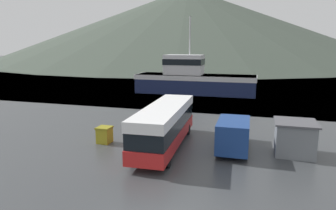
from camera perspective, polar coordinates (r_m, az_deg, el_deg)
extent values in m
plane|color=#3D5160|center=(153.09, 15.50, 7.90)|extent=(240.00, 240.00, 0.00)
cone|color=#3D473D|center=(168.02, 3.85, 14.96)|extent=(197.75, 197.75, 37.75)
cube|color=red|center=(22.52, -0.59, -5.80)|extent=(3.12, 10.67, 0.96)
cube|color=black|center=(22.25, -0.60, -3.27)|extent=(3.05, 10.45, 1.09)
cube|color=white|center=(22.04, -0.60, -1.04)|extent=(3.12, 10.67, 0.68)
cube|color=black|center=(27.32, 2.11, -0.98)|extent=(2.22, 0.19, 1.47)
cylinder|color=black|center=(26.35, -0.97, -4.36)|extent=(0.35, 0.92, 0.90)
cylinder|color=black|center=(25.90, 3.80, -4.66)|extent=(0.35, 0.92, 0.90)
cylinder|color=black|center=(19.65, -6.45, -9.92)|extent=(0.35, 0.92, 0.90)
cylinder|color=black|center=(19.04, -0.06, -10.54)|extent=(0.35, 0.92, 0.90)
cube|color=navy|center=(21.71, 12.31, -5.51)|extent=(2.25, 3.99, 2.03)
cube|color=navy|center=(24.54, 12.66, -4.70)|extent=(2.20, 1.74, 1.12)
cube|color=black|center=(23.51, 12.65, -3.08)|extent=(1.84, 0.10, 0.71)
cylinder|color=black|center=(24.54, 10.30, -5.96)|extent=(0.24, 0.70, 0.70)
cylinder|color=black|center=(24.46, 14.86, -6.22)|extent=(0.24, 0.70, 0.70)
cylinder|color=black|center=(21.23, 9.40, -8.66)|extent=(0.24, 0.70, 0.70)
cylinder|color=black|center=(21.14, 14.71, -8.97)|extent=(0.24, 0.70, 0.70)
cube|color=#19234C|center=(48.60, 5.20, 4.00)|extent=(18.95, 5.33, 3.01)
cube|color=silver|center=(48.47, 5.22, 5.32)|extent=(19.14, 5.38, 0.75)
cube|color=silver|center=(48.72, 3.06, 7.68)|extent=(6.07, 3.69, 3.14)
cube|color=black|center=(48.70, 3.07, 8.24)|extent=(6.20, 3.80, 0.94)
cylinder|color=#B2B2B7|center=(48.46, 4.19, 13.02)|extent=(0.20, 0.20, 5.93)
cube|color=olive|center=(24.17, -12.00, -5.72)|extent=(0.99, 1.02, 1.16)
cube|color=olive|center=(23.99, -12.06, -4.25)|extent=(1.09, 1.12, 0.13)
cube|color=slate|center=(22.84, 22.95, -5.94)|extent=(2.55, 2.61, 2.25)
cube|color=#4C4C51|center=(22.54, 23.17, -3.05)|extent=(2.80, 2.87, 0.12)
cube|color=#1E5138|center=(56.92, 8.10, 3.91)|extent=(4.17, 6.54, 0.92)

